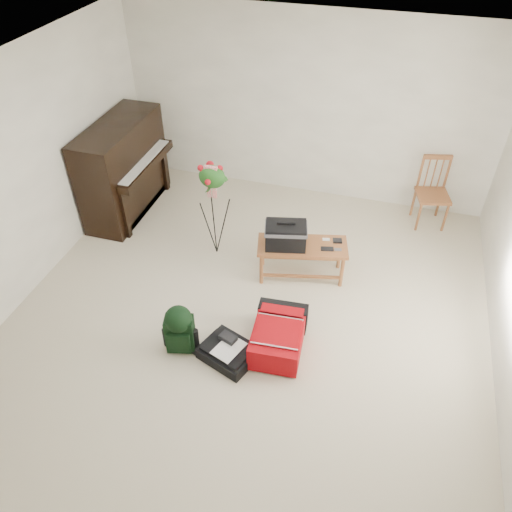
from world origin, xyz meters
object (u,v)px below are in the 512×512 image
(piano, at_px, (124,170))
(bench, at_px, (291,237))
(green_backpack, at_px, (179,327))
(black_duffel, at_px, (229,351))
(red_suitcase, at_px, (280,332))
(flower_stand, at_px, (214,211))
(dining_chair, at_px, (433,193))

(piano, relative_size, bench, 1.39)
(piano, height_order, green_backpack, piano)
(bench, bearing_deg, black_duffel, -114.98)
(bench, distance_m, red_suitcase, 1.15)
(red_suitcase, xyz_separation_m, flower_stand, (-1.12, 1.21, 0.45))
(green_backpack, height_order, flower_stand, flower_stand)
(piano, height_order, red_suitcase, piano)
(piano, xyz_separation_m, dining_chair, (3.98, 0.83, -0.15))
(piano, distance_m, green_backpack, 2.72)
(piano, distance_m, flower_stand, 1.59)
(dining_chair, distance_m, red_suitcase, 2.98)
(piano, bearing_deg, bench, -16.35)
(dining_chair, bearing_deg, red_suitcase, -131.60)
(green_backpack, bearing_deg, red_suitcase, 5.86)
(red_suitcase, height_order, flower_stand, flower_stand)
(bench, height_order, flower_stand, flower_stand)
(dining_chair, height_order, red_suitcase, dining_chair)
(green_backpack, bearing_deg, black_duffel, -11.05)
(red_suitcase, height_order, black_duffel, red_suitcase)
(red_suitcase, relative_size, green_backpack, 1.38)
(flower_stand, bearing_deg, piano, 158.27)
(bench, distance_m, flower_stand, 0.98)
(piano, height_order, bench, piano)
(piano, bearing_deg, red_suitcase, -34.56)
(green_backpack, bearing_deg, dining_chair, 38.00)
(dining_chair, relative_size, black_duffel, 1.46)
(black_duffel, bearing_deg, dining_chair, 78.46)
(dining_chair, relative_size, green_backpack, 1.67)
(piano, relative_size, dining_chair, 1.62)
(black_duffel, height_order, green_backpack, green_backpack)
(piano, height_order, dining_chair, piano)
(black_duffel, relative_size, flower_stand, 0.50)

